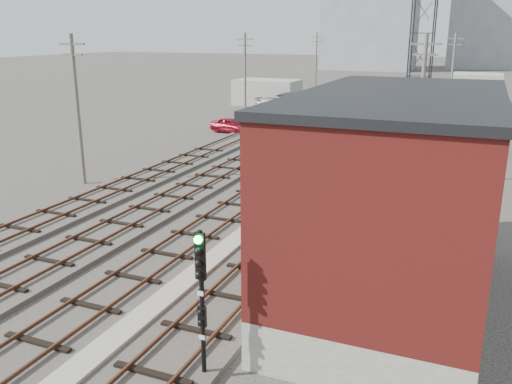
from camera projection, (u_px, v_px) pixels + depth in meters
The scene contains 23 objects.
ground at pixel (392, 111), 64.58m from camera, with size 320.00×320.00×0.00m, color #282621.
track_right at pixel (381, 144), 45.04m from camera, with size 3.20×90.00×0.39m.
track_mid_right at pixel (334, 141), 46.51m from camera, with size 3.20×90.00×0.39m.
track_mid_left at pixel (290, 137), 47.98m from camera, with size 3.20×90.00×0.39m.
track_left at pixel (249, 134), 49.46m from camera, with size 3.20×90.00×0.39m.
platform_curb at pixel (233, 245), 23.63m from camera, with size 0.90×28.00×0.26m, color gray.
brick_building at pixel (394, 199), 18.29m from camera, with size 6.54×12.20×7.22m.
lattice_tower at pixel (421, 55), 38.29m from camera, with size 1.60×1.60×15.00m.
utility_pole_left_a at pixel (77, 106), 32.41m from camera, with size 1.80×0.24×9.00m.
utility_pole_left_b at pixel (245, 76), 54.55m from camera, with size 1.80×0.24×9.00m.
utility_pole_left_c at pixel (316, 64), 76.68m from camera, with size 1.80×0.24×9.00m.
utility_pole_right_a at pixel (421, 106), 32.49m from camera, with size 1.80×0.24×9.00m.
utility_pole_right_b at pixel (452, 73), 59.05m from camera, with size 1.80×0.24×9.00m.
apartment_left at pixel (371, 7), 133.37m from camera, with size 22.00×14.00×30.00m, color gray.
apartment_right at pixel (484, 16), 137.63m from camera, with size 16.00×12.00×26.00m, color gray.
shed_left at pixel (267, 92), 70.02m from camera, with size 8.00×5.00×3.20m, color gray.
shed_right at pixel (476, 89), 69.55m from camera, with size 6.00×6.00×4.00m, color gray.
signal_mast at pixel (201, 293), 14.03m from camera, with size 0.40×0.42×4.28m.
switch_stand at pixel (243, 155), 38.68m from camera, with size 0.39×0.39×1.34m.
site_trailer at pixel (314, 110), 55.09m from camera, with size 7.15×3.31×2.96m.
car_red at pixel (231, 125), 50.61m from camera, with size 1.66×4.12×1.40m, color maroon.
car_silver at pixel (276, 108), 62.20m from camera, with size 1.59×4.57×1.50m, color #A4A7AC.
car_grey at pixel (275, 104), 65.40m from camera, with size 2.04×5.01×1.45m, color gray.
Camera 1 is at (9.90, -5.93, 9.05)m, focal length 38.00 mm.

